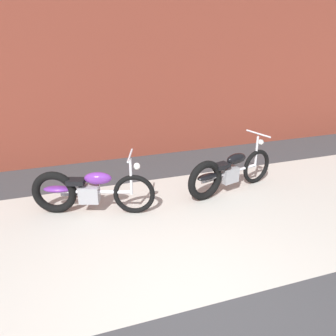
% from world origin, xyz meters
% --- Properties ---
extents(ground_plane, '(80.00, 80.00, 0.00)m').
position_xyz_m(ground_plane, '(0.00, 0.00, 0.00)').
color(ground_plane, '#38383A').
extents(sidewalk_slab, '(36.00, 3.50, 0.01)m').
position_xyz_m(sidewalk_slab, '(0.00, 1.75, 0.00)').
color(sidewalk_slab, '#B2ADA3').
rests_on(sidewalk_slab, ground).
extents(brick_building_wall, '(36.00, 0.50, 5.25)m').
position_xyz_m(brick_building_wall, '(0.00, 5.20, 2.62)').
color(brick_building_wall, brown).
rests_on(brick_building_wall, ground).
extents(motorcycle_purple, '(1.92, 0.89, 1.03)m').
position_xyz_m(motorcycle_purple, '(-0.87, 2.57, 0.40)').
color(motorcycle_purple, black).
rests_on(motorcycle_purple, ground).
extents(motorcycle_black, '(1.96, 0.78, 1.03)m').
position_xyz_m(motorcycle_black, '(1.66, 2.51, 0.40)').
color(motorcycle_black, black).
rests_on(motorcycle_black, ground).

